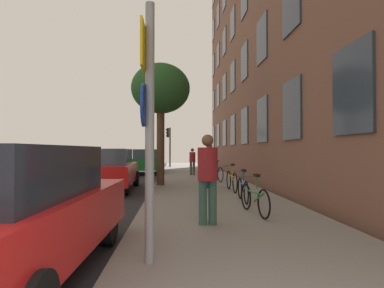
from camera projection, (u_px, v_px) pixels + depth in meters
ground_plane at (131, 181)px, 15.57m from camera, size 41.80×41.80×0.00m
road_asphalt at (89, 181)px, 15.45m from camera, size 7.00×38.00×0.01m
sidewalk at (199, 179)px, 15.76m from camera, size 4.20×38.00×0.12m
sign_post at (148, 115)px, 3.94m from camera, size 0.16×0.60×3.39m
traffic_light at (169, 140)px, 26.27m from camera, size 0.43×0.24×3.42m
tree_near at (161, 90)px, 12.76m from camera, size 2.46×2.46×5.10m
bicycle_0 at (254, 198)px, 6.91m from camera, size 0.42×1.69×0.93m
bicycle_1 at (243, 189)px, 8.60m from camera, size 0.42×1.61×0.92m
bicycle_2 at (232, 180)px, 10.73m from camera, size 0.42×1.73×0.98m
bicycle_3 at (216, 173)px, 14.27m from camera, size 0.54×1.67×0.99m
pedestrian_0 at (208, 173)px, 5.95m from camera, size 0.53×0.53×1.77m
pedestrian_1 at (209, 162)px, 11.68m from camera, size 0.55×0.55×1.73m
pedestrian_2 at (192, 160)px, 17.73m from camera, size 0.38×0.38×1.57m
car_0 at (13, 213)px, 3.57m from camera, size 1.88×4.26×1.62m
car_1 at (110, 169)px, 11.85m from camera, size 2.02×4.48×1.62m
car_2 at (147, 161)px, 20.21m from camera, size 1.88×4.06×1.62m
car_3 at (150, 158)px, 28.50m from camera, size 1.93×4.09×1.62m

